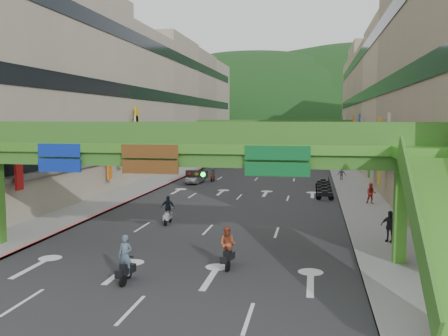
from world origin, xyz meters
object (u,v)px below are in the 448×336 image
(scooter_rider_mid, at_px, (228,247))
(car_silver, at_px, (196,178))
(pedestrian_red, at_px, (371,195))
(overpass_near, at_px, (198,159))
(scooter_rider_near, at_px, (125,260))
(car_yellow, at_px, (283,155))

(scooter_rider_mid, distance_m, car_silver, 32.34)
(scooter_rider_mid, relative_size, pedestrian_red, 1.18)
(overpass_near, xyz_separation_m, car_silver, (-7.23, 29.62, -4.60))
(scooter_rider_mid, height_order, car_silver, scooter_rider_mid)
(overpass_near, bearing_deg, scooter_rider_near, -117.76)
(overpass_near, distance_m, pedestrian_red, 21.51)
(overpass_near, distance_m, scooter_rider_near, 6.48)
(car_yellow, bearing_deg, pedestrian_red, -80.03)
(car_silver, bearing_deg, overpass_near, -68.70)
(car_yellow, distance_m, pedestrian_red, 50.19)
(car_silver, height_order, pedestrian_red, pedestrian_red)
(scooter_rider_near, distance_m, car_yellow, 71.74)
(scooter_rider_near, distance_m, scooter_rider_mid, 5.04)
(scooter_rider_mid, bearing_deg, car_yellow, 91.20)
(scooter_rider_mid, relative_size, car_yellow, 0.57)
(car_silver, relative_size, pedestrian_red, 2.12)
(car_silver, xyz_separation_m, car_yellow, (7.57, 37.69, 0.00))
(scooter_rider_mid, xyz_separation_m, car_yellow, (-1.44, 68.74, -0.45))
(car_silver, bearing_deg, pedestrian_red, -25.02)
(car_yellow, bearing_deg, car_silver, -103.23)
(overpass_near, distance_m, car_silver, 30.83)
(car_yellow, height_order, pedestrian_red, pedestrian_red)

